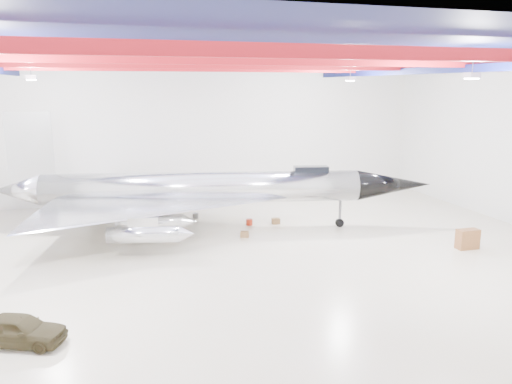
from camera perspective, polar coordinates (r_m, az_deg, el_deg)
name	(u,v)px	position (r m, az deg, el deg)	size (l,w,h in m)	color
floor	(229,257)	(27.75, -3.11, -7.40)	(40.00, 40.00, 0.00)	beige
wall_back	(185,133)	(41.08, -8.07, 6.75)	(40.00, 40.00, 0.00)	silver
ceiling	(226,50)	(26.22, -3.39, 15.90)	(40.00, 40.00, 0.00)	#0A0F38
ceiling_structure	(227,64)	(26.18, -3.38, 14.42)	(39.50, 29.50, 1.08)	maroon
jet_aircraft	(202,192)	(32.28, -6.22, -0.01)	(27.93, 19.12, 7.69)	silver
jeep	(19,330)	(20.66, -25.49, -14.01)	(1.36, 3.38, 1.15)	#38301C
desk	(468,239)	(31.33, 23.02, -4.97)	(1.26, 0.63, 1.16)	brown
crate_ply	(170,236)	(31.23, -9.79, -4.94)	(0.56, 0.45, 0.39)	olive
toolbox_red	(181,227)	(33.15, -8.57, -3.92)	(0.51, 0.41, 0.36)	#A62510
parts_bin	(276,221)	(34.08, 2.28, -3.34)	(0.53, 0.43, 0.37)	olive
tool_chest	(249,222)	(33.75, -0.77, -3.46)	(0.44, 0.44, 0.40)	#A62510
oil_barrel	(245,234)	(31.14, -1.31, -4.85)	(0.51, 0.41, 0.36)	olive
spares_box	(196,216)	(35.68, -6.92, -2.71)	(0.41, 0.41, 0.37)	#59595B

